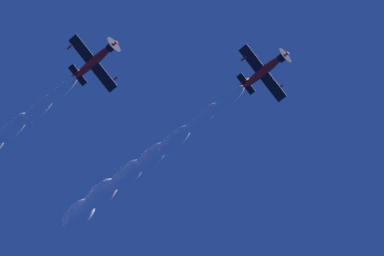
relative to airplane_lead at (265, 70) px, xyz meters
The scene contains 3 objects.
airplane_lead is the anchor object (origin of this frame).
airplane_left_wingman 19.85m from the airplane_lead, 35.17° to the left, with size 7.00×7.36×3.13m.
smoke_trail_lead 22.54m from the airplane_lead, 11.73° to the right, with size 31.28×8.54×4.25m.
Camera 1 is at (-16.42, 41.51, 2.01)m, focal length 79.58 mm.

